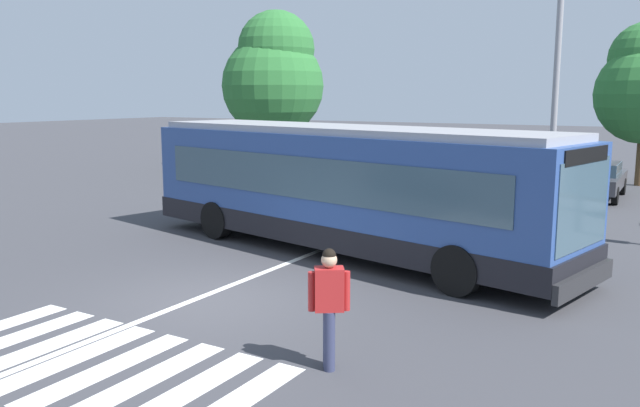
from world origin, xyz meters
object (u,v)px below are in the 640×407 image
parked_car_charcoal (595,178)px  pedestrian_crossing_street (329,302)px  parked_car_blue (401,165)px  twin_arm_street_lamp (560,16)px  city_transit_bus (343,188)px  background_tree_left (274,75)px  parked_car_black (524,173)px  parked_car_teal (454,170)px

parked_car_charcoal → pedestrian_crossing_street: bearing=-92.5°
parked_car_blue → twin_arm_street_lamp: (7.23, -4.40, 5.46)m
city_transit_bus → pedestrian_crossing_street: bearing=-62.7°
city_transit_bus → background_tree_left: size_ratio=1.49×
parked_car_black → background_tree_left: size_ratio=0.56×
parked_car_teal → parked_car_black: 2.78m
twin_arm_street_lamp → parked_car_teal: bearing=139.9°
parked_car_blue → background_tree_left: (-7.75, 1.43, 4.07)m
parked_car_teal → parked_car_blue: bearing=168.9°
pedestrian_crossing_street → background_tree_left: 25.41m
pedestrian_crossing_street → parked_car_teal: bearing=104.2°
parked_car_black → twin_arm_street_lamp: size_ratio=0.44×
pedestrian_crossing_street → background_tree_left: size_ratio=0.21×
city_transit_bus → parked_car_charcoal: (3.95, 12.33, -0.82)m
parked_car_blue → twin_arm_street_lamp: twin_arm_street_lamp is taller
city_transit_bus → parked_car_black: size_ratio=2.67×
city_transit_bus → parked_car_black: 12.57m
parked_car_blue → parked_car_charcoal: (8.03, -0.27, 0.00)m
parked_car_teal → pedestrian_crossing_street: bearing=-75.8°
city_transit_bus → twin_arm_street_lamp: (3.16, 8.21, 4.64)m
parked_car_charcoal → twin_arm_street_lamp: size_ratio=0.44×
pedestrian_crossing_street → parked_car_teal: (-4.62, 18.21, -0.20)m
parked_car_black → parked_car_charcoal: size_ratio=0.99×
parked_car_black → parked_car_teal: bearing=-171.9°
parked_car_teal → parked_car_charcoal: 5.42m
pedestrian_crossing_street → parked_car_black: pedestrian_crossing_street is taller
parked_car_charcoal → twin_arm_street_lamp: twin_arm_street_lamp is taller
parked_car_black → twin_arm_street_lamp: twin_arm_street_lamp is taller
parked_car_black → twin_arm_street_lamp: 7.18m
pedestrian_crossing_street → background_tree_left: (-14.99, 20.15, 3.87)m
parked_car_black → parked_car_blue: bearing=178.7°
city_transit_bus → parked_car_teal: city_transit_bus is taller
twin_arm_street_lamp → background_tree_left: size_ratio=1.28×
city_transit_bus → pedestrian_crossing_street: size_ratio=6.99×
pedestrian_crossing_street → parked_car_blue: (-7.24, 18.73, -0.20)m
parked_car_teal → background_tree_left: size_ratio=0.56×
pedestrian_crossing_street → parked_car_teal: size_ratio=0.38×
pedestrian_crossing_street → parked_car_charcoal: size_ratio=0.38×
parked_car_black → twin_arm_street_lamp: (1.86, -4.27, 5.46)m
parked_car_blue → parked_car_charcoal: same height
parked_car_blue → parked_car_charcoal: size_ratio=1.01×
parked_car_blue → parked_car_black: size_ratio=1.02×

